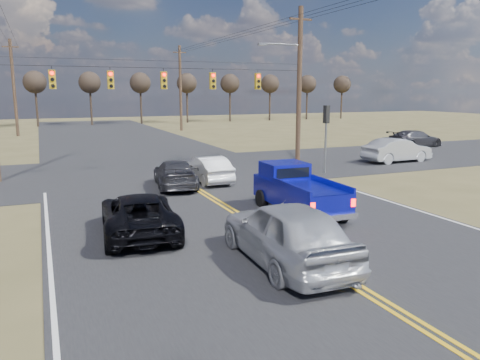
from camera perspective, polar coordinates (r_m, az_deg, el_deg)
name	(u,v)px	position (r m, az deg, el deg)	size (l,w,h in m)	color
ground	(346,281)	(12.28, 12.77, -11.91)	(160.00, 160.00, 0.00)	brown
road_main	(211,198)	(20.81, -3.50, -2.26)	(14.00, 120.00, 0.02)	#28282B
road_cross	(166,171)	(28.33, -8.95, 1.12)	(120.00, 12.00, 0.02)	#28282B
signal_gantry	(173,85)	(27.87, -8.13, 11.44)	(19.60, 4.83, 10.00)	#473323
utility_poles	(168,81)	(26.98, -8.75, 11.80)	(19.60, 58.32, 10.00)	#473323
treeline	(134,77)	(36.72, -12.75, 12.09)	(87.00, 117.80, 7.40)	#33261C
pickup_truck	(297,191)	(18.20, 6.97, -1.30)	(2.13, 5.01, 1.86)	black
silver_suv	(286,232)	(12.89, 5.67, -6.34)	(2.12, 5.28, 1.80)	#B1B4BA
black_suv	(139,214)	(15.82, -12.25, -4.07)	(2.31, 5.00, 1.39)	black
white_car_queue	(208,169)	(24.49, -3.91, 1.34)	(1.44, 4.14, 1.36)	white
dgrey_car_queue	(175,174)	(23.30, -7.90, 0.76)	(1.89, 4.65, 1.35)	#35353B
cross_car_east_near	(397,150)	(33.10, 18.59, 3.46)	(4.85, 1.69, 1.60)	#B3B7BC
cross_car_east_far	(415,139)	(42.42, 20.58, 4.73)	(5.05, 2.05, 1.46)	#37363B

